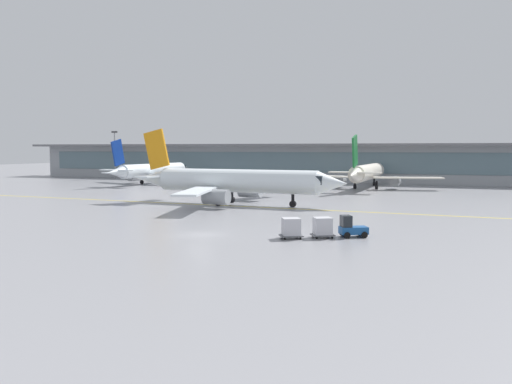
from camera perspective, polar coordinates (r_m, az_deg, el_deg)
The scene contains 10 objects.
ground_plane at distance 53.06m, azimuth -5.89°, elevation -4.54°, with size 400.00×400.00×0.00m, color gray.
taxiway_centreline_stripe at distance 79.02m, azimuth -2.54°, elevation -1.49°, with size 110.00×0.36×0.01m, color yellow.
terminal_concourse at distance 136.58m, azimuth 11.01°, elevation 3.09°, with size 195.32×11.00×9.60m.
gate_airplane_0 at distance 130.25m, azimuth -10.91°, elevation 2.24°, with size 29.38×31.69×10.49m.
gate_airplane_1 at distance 115.48m, azimuth 11.72°, elevation 2.01°, with size 31.03×33.29×11.05m.
taxiing_regional_jet at distance 80.74m, azimuth -2.27°, elevation 1.11°, with size 34.90×32.49×11.57m.
baggage_tug at distance 52.13m, azimuth 10.07°, elevation -3.76°, with size 2.95×2.53×2.10m.
cargo_dolly_lead at distance 51.31m, azimuth 7.08°, elevation -3.68°, with size 2.61×2.42×1.94m.
cargo_dolly_trailing at distance 50.60m, azimuth 3.74°, elevation -3.77°, with size 2.61×2.42×1.94m.
apron_light_mast_0 at distance 154.85m, azimuth -14.75°, elevation 4.08°, with size 1.80×0.36×13.22m.
Camera 1 is at (23.75, -46.69, 8.47)m, focal length 37.70 mm.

